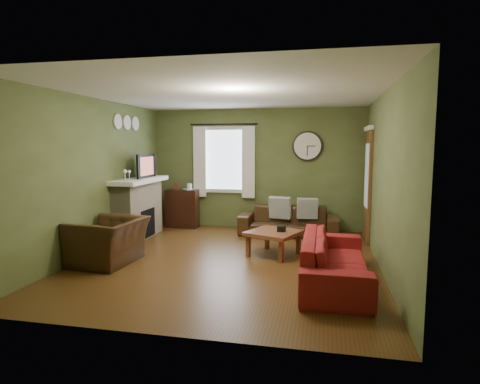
% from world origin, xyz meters
% --- Properties ---
extents(floor, '(4.60, 5.20, 0.00)m').
position_xyz_m(floor, '(0.00, 0.00, 0.00)').
color(floor, '#4B2F13').
rests_on(floor, ground).
extents(ceiling, '(4.60, 5.20, 0.00)m').
position_xyz_m(ceiling, '(0.00, 0.00, 2.60)').
color(ceiling, white).
rests_on(ceiling, ground).
extents(wall_left, '(0.00, 5.20, 2.60)m').
position_xyz_m(wall_left, '(-2.30, 0.00, 1.30)').
color(wall_left, '#546233').
rests_on(wall_left, ground).
extents(wall_right, '(0.00, 5.20, 2.60)m').
position_xyz_m(wall_right, '(2.30, 0.00, 1.30)').
color(wall_right, '#546233').
rests_on(wall_right, ground).
extents(wall_back, '(4.60, 0.00, 2.60)m').
position_xyz_m(wall_back, '(0.00, 2.60, 1.30)').
color(wall_back, '#546233').
rests_on(wall_back, ground).
extents(wall_front, '(4.60, 0.00, 2.60)m').
position_xyz_m(wall_front, '(0.00, -2.60, 1.30)').
color(wall_front, '#546233').
rests_on(wall_front, ground).
extents(fireplace, '(0.40, 1.40, 1.10)m').
position_xyz_m(fireplace, '(-2.10, 1.15, 0.55)').
color(fireplace, tan).
rests_on(fireplace, floor).
extents(firebox, '(0.04, 0.60, 0.55)m').
position_xyz_m(firebox, '(-1.91, 1.15, 0.30)').
color(firebox, black).
rests_on(firebox, fireplace).
extents(mantel, '(0.58, 1.60, 0.08)m').
position_xyz_m(mantel, '(-2.07, 1.15, 1.14)').
color(mantel, white).
rests_on(mantel, fireplace).
extents(tv, '(0.08, 0.60, 0.35)m').
position_xyz_m(tv, '(-2.05, 1.30, 1.35)').
color(tv, black).
rests_on(tv, mantel).
extents(tv_screen, '(0.02, 0.62, 0.36)m').
position_xyz_m(tv_screen, '(-1.97, 1.30, 1.41)').
color(tv_screen, '#994C3F').
rests_on(tv_screen, mantel).
extents(medallion_left, '(0.28, 0.28, 0.03)m').
position_xyz_m(medallion_left, '(-2.28, 0.80, 2.25)').
color(medallion_left, white).
rests_on(medallion_left, wall_left).
extents(medallion_mid, '(0.28, 0.28, 0.03)m').
position_xyz_m(medallion_mid, '(-2.28, 1.15, 2.25)').
color(medallion_mid, white).
rests_on(medallion_mid, wall_left).
extents(medallion_right, '(0.28, 0.28, 0.03)m').
position_xyz_m(medallion_right, '(-2.28, 1.50, 2.25)').
color(medallion_right, white).
rests_on(medallion_right, wall_left).
extents(window_pane, '(1.00, 0.02, 1.30)m').
position_xyz_m(window_pane, '(-0.70, 2.58, 1.50)').
color(window_pane, silver).
rests_on(window_pane, wall_back).
extents(curtain_rod, '(0.03, 0.03, 1.50)m').
position_xyz_m(curtain_rod, '(-0.70, 2.48, 2.27)').
color(curtain_rod, black).
rests_on(curtain_rod, wall_back).
extents(curtain_left, '(0.28, 0.04, 1.55)m').
position_xyz_m(curtain_left, '(-1.25, 2.48, 1.45)').
color(curtain_left, white).
rests_on(curtain_left, wall_back).
extents(curtain_right, '(0.28, 0.04, 1.55)m').
position_xyz_m(curtain_right, '(-0.15, 2.48, 1.45)').
color(curtain_right, white).
rests_on(curtain_right, wall_back).
extents(wall_clock, '(0.64, 0.06, 0.64)m').
position_xyz_m(wall_clock, '(1.10, 2.55, 1.80)').
color(wall_clock, white).
rests_on(wall_clock, wall_back).
extents(door, '(0.05, 0.90, 2.10)m').
position_xyz_m(door, '(2.27, 1.85, 1.05)').
color(door, brown).
rests_on(door, floor).
extents(bookshelf, '(0.71, 0.30, 0.84)m').
position_xyz_m(bookshelf, '(-1.61, 2.30, 0.42)').
color(bookshelf, black).
rests_on(bookshelf, floor).
extents(book, '(0.30, 0.30, 0.02)m').
position_xyz_m(book, '(-1.54, 2.26, 0.96)').
color(book, brown).
rests_on(book, bookshelf).
extents(sofa_brown, '(1.99, 0.78, 0.58)m').
position_xyz_m(sofa_brown, '(0.77, 2.03, 0.29)').
color(sofa_brown, '#311F0F').
rests_on(sofa_brown, floor).
extents(pillow_left, '(0.45, 0.20, 0.44)m').
position_xyz_m(pillow_left, '(0.59, 2.06, 0.55)').
color(pillow_left, '#8E9897').
rests_on(pillow_left, sofa_brown).
extents(pillow_right, '(0.42, 0.18, 0.41)m').
position_xyz_m(pillow_right, '(1.14, 2.07, 0.55)').
color(pillow_right, '#8E9897').
rests_on(pillow_right, sofa_brown).
extents(sofa_red, '(0.84, 2.14, 0.63)m').
position_xyz_m(sofa_red, '(1.62, -0.71, 0.31)').
color(sofa_red, maroon).
rests_on(sofa_red, floor).
extents(armchair, '(0.99, 1.12, 0.69)m').
position_xyz_m(armchair, '(-1.78, -0.52, 0.34)').
color(armchair, '#311F0F').
rests_on(armchair, floor).
extents(coffee_table, '(1.00, 1.00, 0.41)m').
position_xyz_m(coffee_table, '(0.66, 0.44, 0.20)').
color(coffee_table, brown).
rests_on(coffee_table, floor).
extents(tissue_box, '(0.14, 0.14, 0.09)m').
position_xyz_m(tissue_box, '(0.79, 0.44, 0.40)').
color(tissue_box, black).
rests_on(tissue_box, coffee_table).
extents(wine_glass_a, '(0.07, 0.07, 0.20)m').
position_xyz_m(wine_glass_a, '(-2.05, 0.58, 1.28)').
color(wine_glass_a, white).
rests_on(wine_glass_a, mantel).
extents(wine_glass_b, '(0.07, 0.07, 0.19)m').
position_xyz_m(wine_glass_b, '(-2.05, 0.73, 1.27)').
color(wine_glass_b, white).
rests_on(wine_glass_b, mantel).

